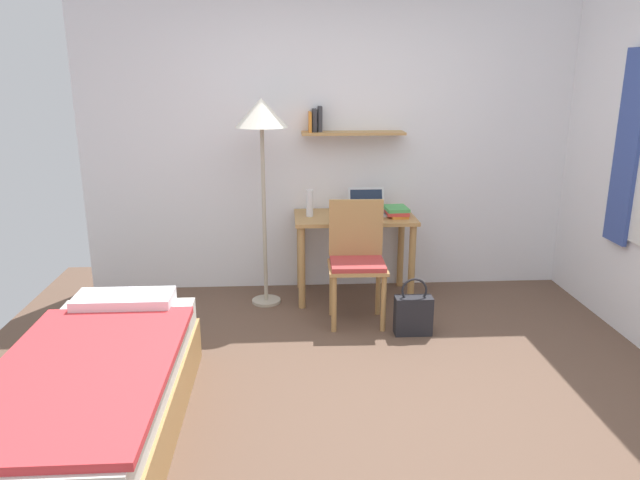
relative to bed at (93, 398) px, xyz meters
name	(u,v)px	position (x,y,z in m)	size (l,w,h in m)	color
ground_plane	(368,401)	(1.49, 0.29, -0.24)	(5.28, 5.28, 0.00)	brown
wall_back	(340,141)	(1.49, 2.31, 1.06)	(4.40, 0.27, 2.60)	white
bed	(93,398)	(0.00, 0.00, 0.00)	(0.88, 1.86, 0.54)	#B2844C
desk	(354,231)	(1.59, 1.99, 0.34)	(1.00, 0.57, 0.72)	#B2844C
desk_chair	(357,256)	(1.56, 1.48, 0.28)	(0.45, 0.39, 0.94)	#B2844C
standing_lamp	(262,124)	(0.84, 1.89, 1.25)	(0.41, 0.41, 1.68)	#B2A893
laptop	(367,207)	(1.70, 2.05, 0.53)	(0.31, 0.23, 0.21)	#B7BABF
water_bottle	(310,203)	(1.22, 1.98, 0.59)	(0.06, 0.06, 0.22)	silver
book_stack	(397,211)	(1.94, 1.94, 0.52)	(0.19, 0.25, 0.08)	orange
handbag	(413,314)	(1.95, 1.19, -0.08)	(0.27, 0.12, 0.44)	#232328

